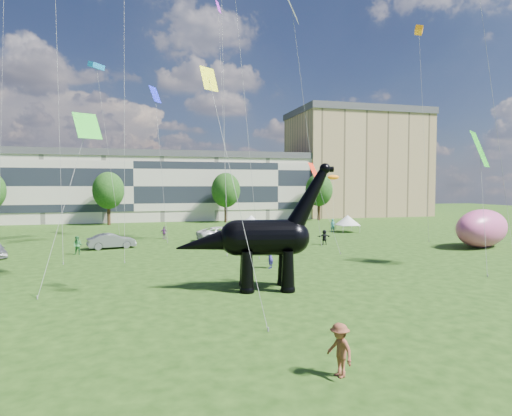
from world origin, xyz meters
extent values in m
plane|color=#16330C|center=(0.00, 0.00, 0.00)|extent=(220.00, 220.00, 0.00)
cube|color=beige|center=(-8.00, 62.00, 6.00)|extent=(78.00, 11.00, 12.00)
cube|color=tan|center=(40.00, 65.00, 11.00)|extent=(28.00, 18.00, 22.00)
cylinder|color=#382314|center=(-12.00, 53.00, 1.60)|extent=(0.56, 0.56, 3.20)
ellipsoid|color=#14380F|center=(-12.00, 53.00, 6.32)|extent=(5.20, 5.20, 6.24)
cylinder|color=#382314|center=(8.00, 53.00, 1.60)|extent=(0.56, 0.56, 3.20)
ellipsoid|color=#14380F|center=(8.00, 53.00, 6.32)|extent=(5.20, 5.20, 6.24)
cylinder|color=#382314|center=(26.00, 53.00, 1.60)|extent=(0.56, 0.56, 3.20)
ellipsoid|color=#14380F|center=(26.00, 53.00, 6.32)|extent=(5.20, 5.20, 6.24)
cone|color=black|center=(0.01, 2.98, 1.28)|extent=(1.03, 1.03, 2.56)
sphere|color=black|center=(0.01, 2.98, 0.15)|extent=(0.94, 0.94, 0.94)
cone|color=black|center=(0.35, 4.83, 1.28)|extent=(1.03, 1.03, 2.56)
sphere|color=black|center=(0.35, 4.83, 0.15)|extent=(0.94, 0.94, 0.94)
cone|color=black|center=(2.53, 2.51, 1.28)|extent=(1.03, 1.03, 2.56)
sphere|color=black|center=(2.53, 2.51, 0.15)|extent=(0.94, 0.94, 0.94)
cone|color=black|center=(2.87, 4.36, 1.28)|extent=(1.03, 1.03, 2.56)
sphere|color=black|center=(2.87, 4.36, 0.15)|extent=(0.94, 0.94, 0.94)
cylinder|color=black|center=(1.36, 3.69, 3.33)|extent=(3.94, 2.92, 2.30)
sphere|color=black|center=(-0.41, 4.01, 3.33)|extent=(2.30, 2.30, 2.30)
sphere|color=black|center=(3.12, 3.36, 3.33)|extent=(2.22, 2.22, 2.22)
cone|color=black|center=(4.14, 3.17, 5.80)|extent=(3.39, 1.84, 4.52)
sphere|color=black|center=(5.17, 2.98, 7.76)|extent=(0.72, 0.72, 0.72)
cylinder|color=black|center=(5.42, 2.93, 7.72)|extent=(0.66, 0.48, 0.38)
cone|color=black|center=(-2.14, 4.33, 3.04)|extent=(4.76, 2.58, 2.51)
imported|color=slate|center=(-9.57, 24.65, 0.80)|extent=(5.11, 2.81, 1.60)
imported|color=silver|center=(2.84, 28.15, 0.83)|extent=(6.40, 3.82, 1.67)
imported|color=#595960|center=(3.27, 22.54, 0.79)|extent=(3.69, 5.88, 1.59)
cube|color=white|center=(7.11, 30.56, 1.17)|extent=(3.70, 3.70, 0.13)
cone|color=white|center=(7.11, 30.56, 2.03)|extent=(4.68, 4.68, 1.60)
cylinder|color=#999999|center=(5.38, 29.35, 0.59)|extent=(0.06, 0.06, 1.17)
cylinder|color=#999999|center=(8.32, 28.83, 0.59)|extent=(0.06, 0.06, 1.17)
cylinder|color=#999999|center=(5.89, 32.29, 0.59)|extent=(0.06, 0.06, 1.17)
cylinder|color=#999999|center=(8.84, 31.78, 0.59)|extent=(0.06, 0.06, 1.17)
cube|color=silver|center=(21.88, 32.90, 1.01)|extent=(2.79, 2.79, 0.11)
cone|color=silver|center=(21.88, 32.90, 1.74)|extent=(3.54, 3.54, 1.37)
cylinder|color=#999999|center=(20.58, 31.64, 0.50)|extent=(0.05, 0.05, 1.01)
cylinder|color=#999999|center=(23.14, 31.60, 0.50)|extent=(0.05, 0.05, 1.01)
cylinder|color=#999999|center=(20.62, 34.20, 0.50)|extent=(0.05, 0.05, 1.01)
cylinder|color=#999999|center=(23.19, 34.16, 0.50)|extent=(0.05, 0.05, 1.01)
ellipsoid|color=#CA4E89|center=(29.04, 15.56, 2.05)|extent=(9.15, 6.99, 4.10)
imported|color=brown|center=(0.41, -9.23, 0.95)|extent=(0.97, 1.35, 1.90)
imported|color=teal|center=(19.84, 33.38, 0.94)|extent=(0.77, 0.60, 1.88)
imported|color=#9E6C2B|center=(9.21, 19.13, 0.87)|extent=(0.70, 1.15, 1.74)
imported|color=#602F6B|center=(-3.84, 31.43, 0.78)|extent=(0.99, 0.65, 1.57)
imported|color=#348343|center=(-12.43, 21.22, 0.90)|extent=(1.04, 0.91, 1.81)
imported|color=#352999|center=(3.62, 10.11, 0.92)|extent=(0.74, 0.80, 1.83)
imported|color=black|center=(13.43, 21.73, 0.84)|extent=(1.57, 0.52, 1.69)
cube|color=orange|center=(26.24, 23.38, 25.41)|extent=(1.89, 2.16, 0.80)
plane|color=#F4FD15|center=(-2.51, 1.66, 12.68)|extent=(1.45, 1.13, 1.37)
plane|color=white|center=(9.94, 23.14, 26.26)|extent=(2.77, 3.69, 3.14)
cube|color=#127AC7|center=(-11.76, 35.02, 21.62)|extent=(2.03, 2.20, 0.84)
plane|color=#1C9A17|center=(20.23, 6.45, 9.61)|extent=(3.20, 2.81, 2.92)
plane|color=purple|center=(4.03, 36.75, 31.20)|extent=(1.29, 1.71, 1.66)
plane|color=red|center=(10.87, 18.73, 8.15)|extent=(1.92, 1.97, 1.72)
ellipsoid|color=orange|center=(25.34, 45.21, 8.05)|extent=(2.08, 2.13, 0.80)
plane|color=#141FD7|center=(-4.66, 33.51, 18.16)|extent=(1.93, 2.28, 2.05)
plane|color=green|center=(-9.91, 9.36, 10.83)|extent=(2.63, 2.15, 1.90)
camera|label=1|loc=(-6.10, -22.63, 6.70)|focal=30.00mm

